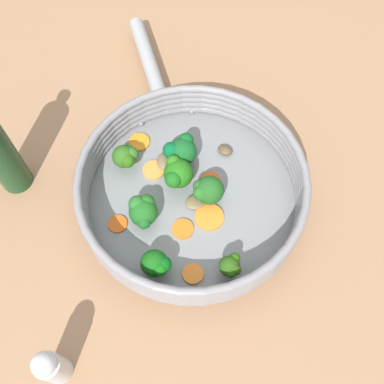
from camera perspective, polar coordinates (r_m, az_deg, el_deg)
ground_plane at (r=0.73m, az=0.00°, el=-1.06°), size 4.00×4.00×0.00m
skillet at (r=0.72m, az=0.00°, el=-0.81°), size 0.34×0.34×0.01m
skillet_rim_wall at (r=0.69m, az=0.00°, el=0.66°), size 0.35×0.35×0.06m
skillet_handle at (r=0.86m, az=-5.42°, el=15.93°), size 0.22×0.07×0.03m
skillet_rivet_left at (r=0.80m, az=-0.04°, el=10.17°), size 0.01×0.01×0.01m
skillet_rivet_right at (r=0.79m, az=-6.49°, el=8.62°), size 0.01×0.01×0.01m
carrot_slice_0 at (r=0.66m, az=0.12°, el=-10.36°), size 0.04×0.04×0.01m
carrot_slice_1 at (r=0.74m, az=-4.90°, el=2.79°), size 0.05×0.05×0.00m
carrot_slice_2 at (r=0.70m, az=2.21°, el=-3.20°), size 0.05×0.05×0.00m
carrot_slice_3 at (r=0.73m, az=2.34°, el=1.49°), size 0.04×0.04×0.00m
carrot_slice_4 at (r=0.77m, az=-6.71°, el=6.32°), size 0.04×0.04×0.00m
carrot_slice_5 at (r=0.70m, az=-9.41°, el=-4.02°), size 0.04×0.04×0.00m
carrot_slice_6 at (r=0.69m, az=-1.17°, el=-4.70°), size 0.04×0.04×0.00m
broccoli_floret_0 at (r=0.69m, az=2.02°, el=0.22°), size 0.05×0.05×0.05m
broccoli_floret_1 at (r=0.64m, az=-4.56°, el=-9.10°), size 0.04×0.04×0.05m
broccoli_floret_2 at (r=0.70m, az=-1.89°, el=2.35°), size 0.05×0.05×0.06m
broccoli_floret_3 at (r=0.72m, az=-1.34°, el=5.32°), size 0.05×0.05×0.05m
broccoli_floret_4 at (r=0.64m, az=4.89°, el=-9.43°), size 0.03×0.03×0.04m
broccoli_floret_5 at (r=0.68m, az=-6.17°, el=-2.47°), size 0.05×0.05×0.05m
broccoli_floret_6 at (r=0.73m, az=-8.42°, el=4.49°), size 0.04×0.04×0.04m
mushroom_piece_0 at (r=0.74m, az=-3.59°, el=3.89°), size 0.04×0.03×0.01m
mushroom_piece_1 at (r=0.75m, az=4.22°, el=5.31°), size 0.03×0.03×0.01m
mushroom_piece_2 at (r=0.71m, az=0.66°, el=-1.18°), size 0.03×0.04×0.01m
salt_shaker at (r=0.64m, az=-17.45°, el=-20.45°), size 0.03×0.03×0.10m
oil_bottle at (r=0.74m, az=-23.19°, el=4.30°), size 0.05×0.05×0.19m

